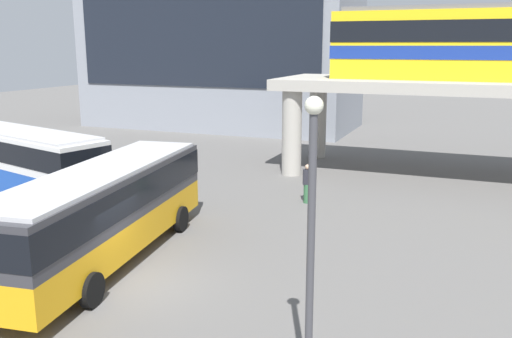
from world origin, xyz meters
The scene contains 6 objects.
ground_plane centered at (0.00, 10.00, 0.00)m, with size 120.00×120.00×0.00m, color #605E5B.
station_building centered at (-12.22, 31.93, 7.18)m, with size 23.51×10.31×14.36m.
bus_main centered at (-2.02, 1.23, 1.99)m, with size 3.98×11.28×3.22m.
bus_secondary centered at (-11.14, 6.67, 1.99)m, with size 11.32×5.38×3.22m.
pedestrian_by_bike_rack centered at (2.20, 10.55, 0.86)m, with size 0.47×0.39×1.82m.
lamp_post centered at (6.33, -3.21, 3.68)m, with size 0.36×0.36×6.22m.
Camera 1 is at (9.12, -13.07, 7.13)m, focal length 38.52 mm.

